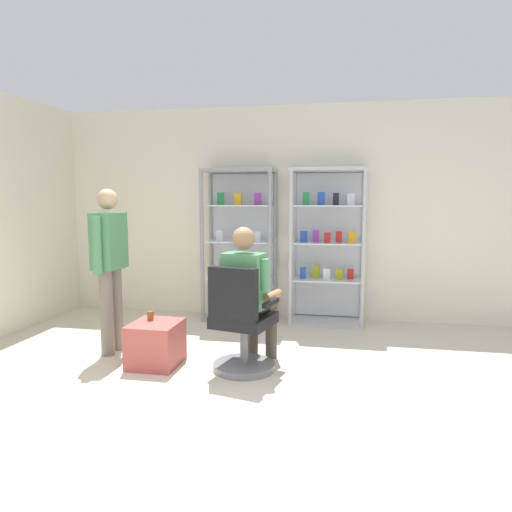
% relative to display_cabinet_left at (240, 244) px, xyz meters
% --- Properties ---
extents(ground_plane, '(7.20, 7.20, 0.00)m').
position_rel_display_cabinet_left_xyz_m(ground_plane, '(0.55, -2.76, -0.96)').
color(ground_plane, beige).
extents(back_wall, '(6.00, 0.10, 2.70)m').
position_rel_display_cabinet_left_xyz_m(back_wall, '(0.55, 0.24, 0.39)').
color(back_wall, silver).
rests_on(back_wall, ground).
extents(display_cabinet_left, '(0.90, 0.45, 1.90)m').
position_rel_display_cabinet_left_xyz_m(display_cabinet_left, '(0.00, 0.00, 0.00)').
color(display_cabinet_left, gray).
rests_on(display_cabinet_left, ground).
extents(display_cabinet_right, '(0.90, 0.45, 1.90)m').
position_rel_display_cabinet_left_xyz_m(display_cabinet_right, '(1.10, -0.00, 0.00)').
color(display_cabinet_right, '#B7B7BC').
rests_on(display_cabinet_right, ground).
extents(office_chair, '(0.61, 0.58, 0.96)m').
position_rel_display_cabinet_left_xyz_m(office_chair, '(0.43, -1.86, -0.57)').
color(office_chair, slate).
rests_on(office_chair, ground).
extents(seated_shopkeeper, '(0.55, 0.62, 1.29)m').
position_rel_display_cabinet_left_xyz_m(seated_shopkeeper, '(0.47, -1.70, -0.25)').
color(seated_shopkeeper, '#3F382D').
rests_on(seated_shopkeeper, ground).
extents(storage_crate, '(0.43, 0.48, 0.40)m').
position_rel_display_cabinet_left_xyz_m(storage_crate, '(-0.38, -1.84, -0.76)').
color(storage_crate, '#B24C47').
rests_on(storage_crate, ground).
extents(tea_glass, '(0.06, 0.06, 0.09)m').
position_rel_display_cabinet_left_xyz_m(tea_glass, '(-0.46, -1.76, -0.52)').
color(tea_glass, brown).
rests_on(tea_glass, storage_crate).
extents(standing_customer, '(0.23, 0.52, 1.63)m').
position_rel_display_cabinet_left_xyz_m(standing_customer, '(-0.96, -1.58, -0.03)').
color(standing_customer, slate).
rests_on(standing_customer, ground).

